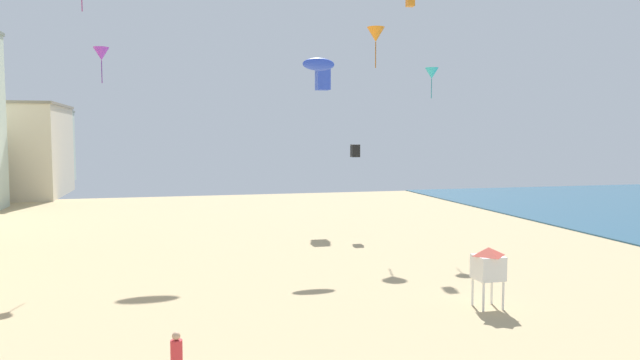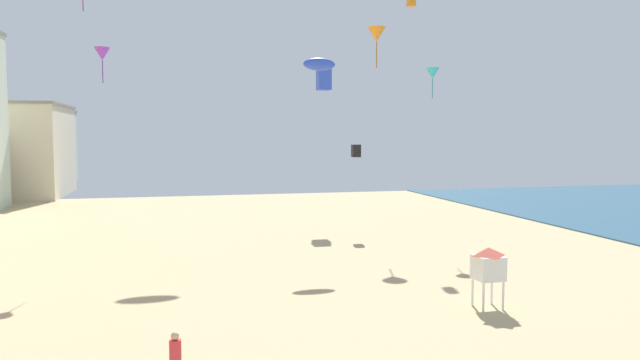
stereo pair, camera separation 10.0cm
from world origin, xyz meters
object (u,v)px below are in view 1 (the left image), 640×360
at_px(kite_orange_box, 410,1).
at_px(kite_blue_box, 323,80).
at_px(lifeguard_stand, 488,264).
at_px(kite_orange_delta, 376,35).
at_px(kite_cyan_delta_2, 432,73).
at_px(kite_blue_parafoil, 319,64).
at_px(kite_purple_delta, 101,54).
at_px(kite_flyer, 177,357).
at_px(kite_black_box, 355,151).

bearing_deg(kite_orange_box, kite_blue_box, 114.65).
bearing_deg(lifeguard_stand, kite_blue_box, 99.90).
height_order(kite_orange_delta, kite_cyan_delta_2, kite_orange_delta).
distance_m(kite_blue_parafoil, kite_cyan_delta_2, 8.30).
bearing_deg(kite_blue_parafoil, kite_purple_delta, -179.74).
xyz_separation_m(kite_flyer, kite_blue_box, (12.32, 31.33, 10.87)).
bearing_deg(kite_cyan_delta_2, kite_orange_delta, 139.07).
height_order(lifeguard_stand, kite_purple_delta, kite_purple_delta).
xyz_separation_m(kite_flyer, kite_cyan_delta_2, (17.18, 20.53, 10.44)).
relative_size(kite_orange_delta, kite_black_box, 3.05).
height_order(kite_flyer, kite_black_box, kite_black_box).
xyz_separation_m(kite_orange_box, kite_orange_delta, (-2.28, 0.72, -2.32)).
relative_size(kite_flyer, kite_purple_delta, 0.81).
height_order(lifeguard_stand, kite_orange_box, kite_orange_box).
height_order(kite_orange_delta, kite_black_box, kite_orange_delta).
bearing_deg(kite_black_box, kite_orange_delta, -53.95).
relative_size(lifeguard_stand, kite_cyan_delta_2, 1.24).
bearing_deg(kite_black_box, kite_orange_box, -32.89).
xyz_separation_m(lifeguard_stand, kite_blue_box, (-0.34, 26.41, 9.95)).
relative_size(kite_flyer, kite_cyan_delta_2, 0.80).
bearing_deg(lifeguard_stand, kite_flyer, -149.61).
height_order(lifeguard_stand, kite_black_box, kite_black_box).
height_order(kite_cyan_delta_2, kite_blue_box, kite_blue_box).
relative_size(lifeguard_stand, kite_black_box, 2.74).
relative_size(kite_cyan_delta_2, kite_purple_delta, 1.02).
bearing_deg(lifeguard_stand, kite_orange_delta, 94.67).
bearing_deg(kite_blue_box, kite_flyer, -111.46).
relative_size(kite_orange_delta, kite_purple_delta, 1.40).
bearing_deg(kite_black_box, kite_blue_parafoil, -127.77).
bearing_deg(kite_orange_box, kite_cyan_delta_2, -67.61).
distance_m(kite_blue_box, kite_purple_delta, 20.14).
bearing_deg(kite_blue_box, kite_purple_delta, -143.29).
relative_size(kite_orange_box, kite_purple_delta, 0.40).
relative_size(kite_orange_delta, kite_blue_box, 1.66).
distance_m(lifeguard_stand, kite_purple_delta, 24.04).
relative_size(kite_purple_delta, kite_black_box, 2.18).
bearing_deg(kite_orange_box, kite_purple_delta, -171.02).
bearing_deg(kite_black_box, kite_purple_delta, -162.47).
xyz_separation_m(kite_orange_box, kite_black_box, (-3.32, 2.14, -10.54)).
bearing_deg(kite_orange_box, kite_flyer, -126.07).
xyz_separation_m(kite_orange_delta, kite_purple_delta, (-17.92, -3.91, -2.44)).
height_order(kite_blue_parafoil, kite_orange_box, kite_orange_box).
relative_size(kite_blue_box, kite_purple_delta, 0.85).
distance_m(kite_cyan_delta_2, kite_blue_box, 11.85).
distance_m(kite_orange_box, kite_black_box, 11.26).
height_order(kite_orange_box, kite_orange_delta, kite_orange_box).
bearing_deg(kite_blue_parafoil, kite_blue_box, 74.40).
relative_size(kite_blue_parafoil, kite_cyan_delta_2, 0.99).
distance_m(kite_flyer, kite_blue_box, 35.37).
bearing_deg(kite_blue_box, kite_orange_box, -65.35).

